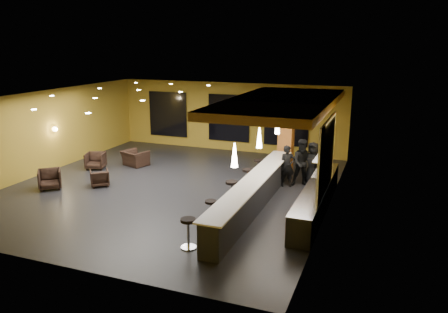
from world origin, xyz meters
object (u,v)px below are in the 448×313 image
(armchair_c, at_px, (96,161))
(bar_stool_4, at_px, (258,166))
(armchair_d, at_px, (135,158))
(pendant_1, at_px, (259,138))
(column, at_px, (286,132))
(bar_stool_2, at_px, (231,190))
(bar_stool_0, at_px, (188,229))
(armchair_b, at_px, (100,178))
(staff_b, at_px, (303,163))
(bar_counter, at_px, (254,194))
(staff_a, at_px, (287,166))
(staff_c, at_px, (312,163))
(bar_stool_1, at_px, (211,209))
(prep_counter, at_px, (316,199))
(bar_stool_3, at_px, (247,177))
(pendant_0, at_px, (234,155))
(pendant_2, at_px, (277,125))
(armchair_a, at_px, (50,179))

(armchair_c, height_order, bar_stool_4, bar_stool_4)
(armchair_c, distance_m, armchair_d, 1.74)
(bar_stool_4, bearing_deg, pendant_1, -73.69)
(column, relative_size, bar_stool_2, 4.05)
(bar_stool_0, xyz_separation_m, bar_stool_4, (-0.05, 6.87, -0.06))
(armchair_b, bearing_deg, bar_stool_4, 170.24)
(bar_stool_0, bearing_deg, staff_b, 73.75)
(bar_counter, bearing_deg, bar_stool_2, 177.80)
(staff_a, xyz_separation_m, bar_stool_0, (-1.31, -6.19, -0.26))
(staff_c, relative_size, armchair_b, 2.42)
(bar_stool_0, height_order, bar_stool_4, bar_stool_0)
(column, xyz_separation_m, bar_stool_2, (-0.82, -4.57, -1.20))
(staff_b, bearing_deg, staff_c, 31.56)
(column, distance_m, bar_stool_1, 6.46)
(prep_counter, bearing_deg, bar_stool_4, 134.32)
(column, distance_m, armchair_c, 8.48)
(prep_counter, relative_size, armchair_d, 5.65)
(pendant_1, distance_m, staff_b, 3.06)
(armchair_d, distance_m, bar_stool_3, 6.01)
(bar_stool_2, bearing_deg, bar_stool_1, -92.05)
(prep_counter, xyz_separation_m, column, (-2.00, 4.10, 1.32))
(prep_counter, height_order, pendant_0, pendant_0)
(bar_stool_3, distance_m, bar_stool_4, 1.67)
(bar_stool_1, bearing_deg, bar_stool_4, 89.75)
(bar_stool_2, bearing_deg, bar_stool_0, -89.86)
(bar_counter, distance_m, pendant_2, 3.52)
(staff_c, bearing_deg, bar_stool_2, -116.74)
(pendant_1, xyz_separation_m, staff_c, (1.37, 2.85, -1.50))
(column, bearing_deg, bar_stool_0, -95.74)
(bar_counter, relative_size, staff_a, 4.93)
(staff_a, bearing_deg, bar_stool_2, -140.72)
(column, bearing_deg, bar_stool_3, -105.71)
(bar_counter, xyz_separation_m, armchair_d, (-6.63, 3.19, -0.15))
(armchair_a, height_order, bar_stool_0, bar_stool_0)
(prep_counter, distance_m, pendant_2, 3.73)
(staff_b, bearing_deg, armchair_a, -175.99)
(armchair_d, bearing_deg, bar_stool_1, 158.63)
(pendant_2, height_order, bar_stool_4, pendant_2)
(bar_counter, bearing_deg, prep_counter, 14.04)
(pendant_2, relative_size, bar_stool_3, 0.85)
(pendant_0, distance_m, bar_stool_4, 5.80)
(pendant_0, xyz_separation_m, staff_c, (1.37, 5.35, -1.50))
(pendant_0, distance_m, staff_a, 5.01)
(bar_stool_3, height_order, bar_stool_4, bar_stool_3)
(staff_b, xyz_separation_m, bar_stool_1, (-1.94, -4.66, -0.45))
(column, relative_size, bar_stool_3, 4.24)
(pendant_1, relative_size, armchair_b, 1.00)
(staff_c, bearing_deg, bar_stool_1, -107.47)
(staff_c, distance_m, armchair_b, 8.37)
(staff_b, xyz_separation_m, bar_stool_2, (-1.88, -2.96, -0.38))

